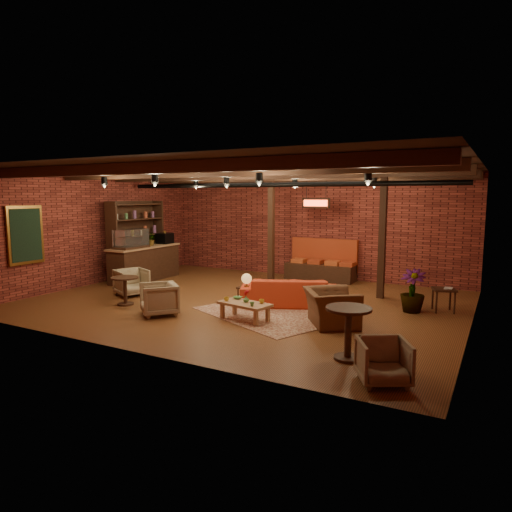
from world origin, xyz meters
The scene contains 29 objects.
floor centered at (0.00, 0.00, 0.00)m, with size 10.00×10.00×0.00m, color #442A11.
ceiling centered at (0.00, 0.00, 3.20)m, with size 10.00×8.00×0.02m, color black.
wall_back centered at (0.00, 4.00, 1.60)m, with size 10.00×0.02×3.20m, color maroon.
wall_front centered at (0.00, -4.00, 1.60)m, with size 10.00×0.02×3.20m, color maroon.
wall_left centered at (-5.00, 0.00, 1.60)m, with size 0.02×8.00×3.20m, color maroon.
wall_right centered at (5.00, 0.00, 1.60)m, with size 0.02×8.00×3.20m, color maroon.
ceiling_beams centered at (0.00, 0.00, 3.08)m, with size 9.80×6.40×0.22m, color black, non-canonical shape.
ceiling_pipe centered at (0.00, 1.60, 2.85)m, with size 0.12×0.12×9.60m, color black.
post_left centered at (-0.60, 2.60, 1.60)m, with size 0.16×0.16×3.20m, color black.
post_right centered at (2.80, 2.00, 1.60)m, with size 0.16×0.16×3.20m, color black.
service_counter centered at (-4.10, 1.00, 0.80)m, with size 0.80×2.50×1.60m, color black, non-canonical shape.
plant_counter centered at (-4.00, 1.20, 1.22)m, with size 0.35×0.39×0.30m, color #337F33.
shelving_hutch centered at (-4.50, 1.10, 1.20)m, with size 0.52×2.00×2.40m, color black, non-canonical shape.
chalkboard_menu centered at (-4.93, -2.30, 1.60)m, with size 0.08×0.96×1.46m, color black.
banquette centered at (0.60, 3.55, 0.50)m, with size 2.10×0.70×1.00m, color #A6381B, non-canonical shape.
service_sign centered at (0.60, 3.10, 2.35)m, with size 0.86×0.06×0.30m, color #FB4319.
ceiling_spotlights centered at (0.00, 0.00, 2.86)m, with size 6.40×4.40×0.28m, color black, non-canonical shape.
rug centered at (1.08, -0.68, 0.01)m, with size 3.00×2.29×0.01m, color maroon.
sofa centered at (1.11, 0.16, 0.33)m, with size 2.25×0.88×0.66m, color #BA3219.
coffee_table centered at (0.83, -1.45, 0.33)m, with size 1.17×0.73×0.62m.
side_table_lamp centered at (0.24, -0.34, 0.58)m, with size 0.38×0.38×0.77m.
round_table_left centered at (-2.33, -1.63, 0.45)m, with size 0.64×0.64×0.66m.
armchair_a centered at (-2.91, -0.81, 0.38)m, with size 0.74×0.69×0.76m, color #B8AD8E.
armchair_b centered at (-1.01, -1.96, 0.38)m, with size 0.74×0.70×0.76m, color #B8AD8E.
armchair_right centered at (2.52, -0.92, 0.48)m, with size 1.09×0.71×0.96m, color brown.
side_table_book centered at (4.36, 1.29, 0.49)m, with size 0.60×0.60×0.55m.
round_table_right centered at (3.40, -2.64, 0.56)m, with size 0.72×0.72×0.84m.
armchair_far centered at (4.11, -3.31, 0.34)m, with size 0.66×0.62×0.68m, color #B8AD8E.
plant_tall centered at (3.76, 0.91, 1.44)m, with size 1.61×1.61×2.87m, color #4C7F4C.
Camera 1 is at (5.46, -9.42, 2.58)m, focal length 32.00 mm.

